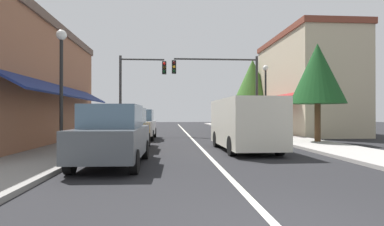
# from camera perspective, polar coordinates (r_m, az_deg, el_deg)

# --- Properties ---
(ground_plane) EXTENTS (80.00, 80.00, 0.00)m
(ground_plane) POSITION_cam_1_polar(r_m,az_deg,el_deg) (21.69, -0.44, -4.19)
(ground_plane) COLOR black
(sidewalk_left) EXTENTS (2.60, 56.00, 0.12)m
(sidewalk_left) POSITION_cam_1_polar(r_m,az_deg,el_deg) (22.02, -14.90, -3.96)
(sidewalk_left) COLOR gray
(sidewalk_left) RESTS_ON ground
(sidewalk_right) EXTENTS (2.60, 56.00, 0.12)m
(sidewalk_right) POSITION_cam_1_polar(r_m,az_deg,el_deg) (22.73, 13.57, -3.85)
(sidewalk_right) COLOR #A39E99
(sidewalk_right) RESTS_ON ground
(lane_center_stripe) EXTENTS (0.14, 52.00, 0.01)m
(lane_center_stripe) POSITION_cam_1_polar(r_m,az_deg,el_deg) (21.69, -0.44, -4.18)
(lane_center_stripe) COLOR silver
(lane_center_stripe) RESTS_ON ground
(storefront_right_block) EXTENTS (5.73, 10.20, 7.47)m
(storefront_right_block) POSITION_cam_1_polar(r_m,az_deg,el_deg) (25.90, 19.63, 4.74)
(storefront_right_block) COLOR #BCAD8E
(storefront_right_block) RESTS_ON ground
(parked_car_nearest_left) EXTENTS (1.87, 4.14, 1.77)m
(parked_car_nearest_left) POSITION_cam_1_polar(r_m,az_deg,el_deg) (9.51, -13.97, -3.94)
(parked_car_nearest_left) COLOR #4C5156
(parked_car_nearest_left) RESTS_ON ground
(parked_car_second_left) EXTENTS (1.87, 4.14, 1.77)m
(parked_car_second_left) POSITION_cam_1_polar(r_m,az_deg,el_deg) (13.76, -11.73, -2.80)
(parked_car_second_left) COLOR brown
(parked_car_second_left) RESTS_ON ground
(parked_car_third_left) EXTENTS (1.82, 4.12, 1.77)m
(parked_car_third_left) POSITION_cam_1_polar(r_m,az_deg,el_deg) (19.18, -9.32, -2.07)
(parked_car_third_left) COLOR silver
(parked_car_third_left) RESTS_ON ground
(van_in_lane) EXTENTS (2.10, 5.23, 2.12)m
(van_in_lane) POSITION_cam_1_polar(r_m,az_deg,el_deg) (13.23, 9.36, -1.74)
(van_in_lane) COLOR beige
(van_in_lane) RESTS_ON ground
(traffic_signal_mast_arm) EXTENTS (6.10, 0.50, 5.60)m
(traffic_signal_mast_arm) POSITION_cam_1_polar(r_m,az_deg,el_deg) (22.51, 6.24, 5.89)
(traffic_signal_mast_arm) COLOR #333333
(traffic_signal_mast_arm) RESTS_ON ground
(traffic_signal_left_corner) EXTENTS (3.31, 0.50, 5.62)m
(traffic_signal_left_corner) POSITION_cam_1_polar(r_m,az_deg,el_deg) (22.73, -10.03, 5.38)
(traffic_signal_left_corner) COLOR #333333
(traffic_signal_left_corner) RESTS_ON ground
(street_lamp_left_near) EXTENTS (0.36, 0.36, 4.45)m
(street_lamp_left_near) POSITION_cam_1_polar(r_m,az_deg,el_deg) (12.11, -22.38, 7.07)
(street_lamp_left_near) COLOR black
(street_lamp_left_near) RESTS_ON ground
(street_lamp_right_mid) EXTENTS (0.36, 0.36, 4.69)m
(street_lamp_right_mid) POSITION_cam_1_polar(r_m,az_deg,el_deg) (21.23, 13.06, 4.29)
(street_lamp_right_mid) COLOR black
(street_lamp_right_mid) RESTS_ON ground
(tree_right_near) EXTENTS (2.79, 2.79, 5.11)m
(tree_right_near) POSITION_cam_1_polar(r_m,az_deg,el_deg) (17.46, 21.57, 6.54)
(tree_right_near) COLOR #4C331E
(tree_right_near) RESTS_ON ground
(tree_right_far) EXTENTS (3.69, 3.69, 6.50)m
(tree_right_far) POSITION_cam_1_polar(r_m,az_deg,el_deg) (29.64, 10.81, 5.50)
(tree_right_far) COLOR #4C331E
(tree_right_far) RESTS_ON ground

